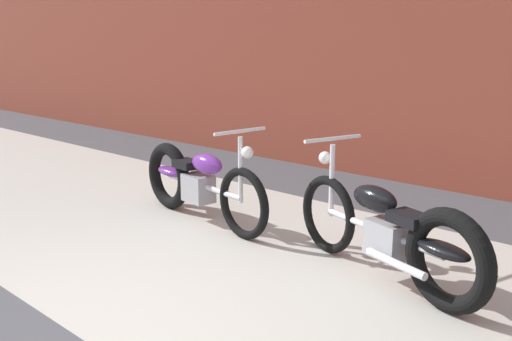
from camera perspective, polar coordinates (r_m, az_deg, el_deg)
sidewalk_slab at (r=4.74m, az=1.88°, el=-9.28°), size 36.00×3.50×0.01m
motorcycle_purple at (r=5.80m, az=-6.31°, el=-1.09°), size 2.00×0.62×1.03m
motorcycle_black at (r=4.31m, az=13.97°, el=-6.36°), size 1.95×0.81×1.03m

